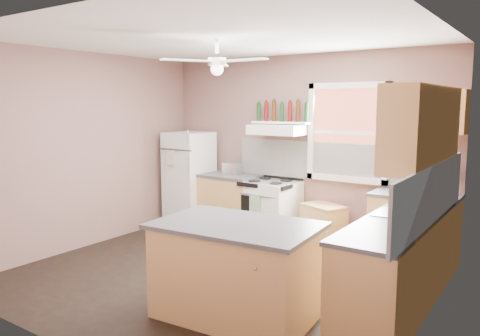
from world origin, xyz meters
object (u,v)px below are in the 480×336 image
Objects in this scene: cart at (323,227)px; refrigerator at (189,179)px; island at (236,272)px; stove at (270,210)px; toaster at (232,169)px.

refrigerator is at bearing -153.73° from cart.
cart is at bearing 90.95° from island.
refrigerator is 1.52m from stove.
stove is 0.61× the size of island.
cart is at bearing 7.31° from refrigerator.
toaster reaches higher than island.
toaster is at bearing -156.59° from cart.
stove is 0.85m from cart.
island is at bearing -47.24° from toaster.
toaster is at bearing 121.80° from island.
island is at bearing -60.31° from stove.
cart is at bearing 7.42° from toaster.
refrigerator is at bearing -163.99° from toaster.
toaster is 3.07m from island.
refrigerator reaches higher than stove.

